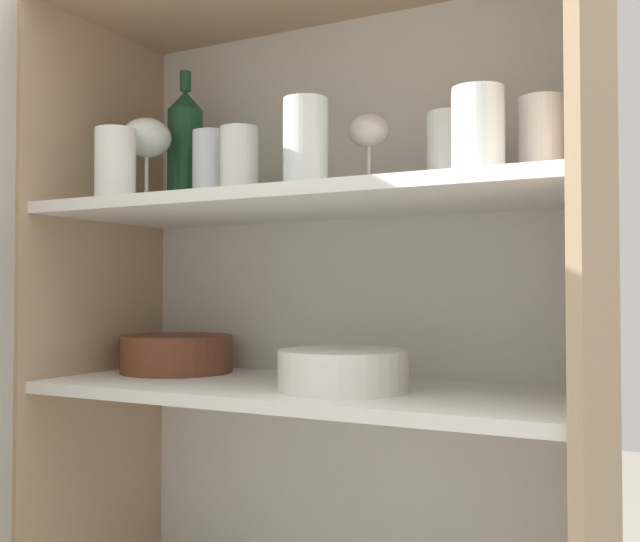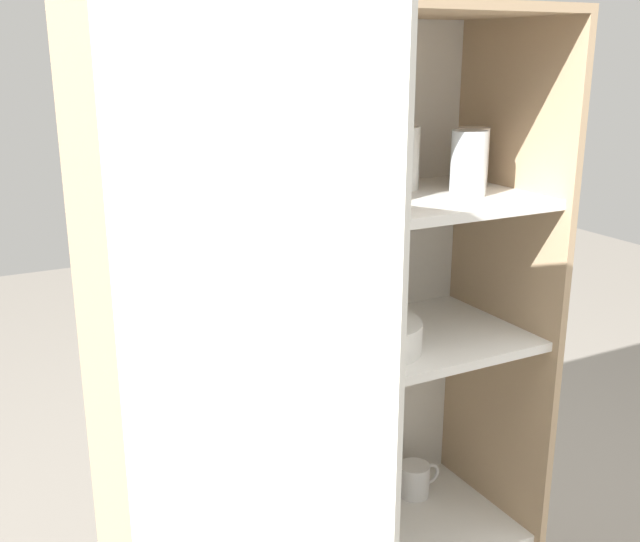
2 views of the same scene
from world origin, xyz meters
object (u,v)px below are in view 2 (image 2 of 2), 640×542
at_px(wine_bottle, 159,148).
at_px(plate_stack_white, 373,336).
at_px(mixing_bowl_large, 175,352).
at_px(coffee_mug_primary, 415,480).

relative_size(wine_bottle, plate_stack_white, 1.35).
height_order(wine_bottle, plate_stack_white, wine_bottle).
bearing_deg(wine_bottle, mixing_bowl_large, -88.88).
xyz_separation_m(wine_bottle, coffee_mug_primary, (0.60, 0.01, -0.86)).
bearing_deg(coffee_mug_primary, mixing_bowl_large, -176.61).
height_order(wine_bottle, coffee_mug_primary, wine_bottle).
relative_size(mixing_bowl_large, coffee_mug_primary, 1.83).
height_order(wine_bottle, mixing_bowl_large, wine_bottle).
xyz_separation_m(wine_bottle, mixing_bowl_large, (0.00, -0.02, -0.39)).
bearing_deg(plate_stack_white, mixing_bowl_large, 167.24).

